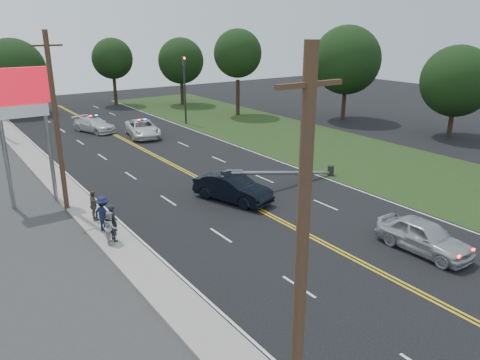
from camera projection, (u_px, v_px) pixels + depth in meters
ground at (329, 246)px, 22.76m from camera, size 120.00×120.00×0.00m
sidewalk at (92, 217)px, 26.03m from camera, size 1.80×70.00×0.12m
grass_verge at (361, 157)px, 37.83m from camera, size 12.00×80.00×0.01m
centerline_yellow at (219, 189)px, 30.56m from camera, size 0.36×80.00×0.00m
pylon_sign at (21, 104)px, 26.14m from camera, size 3.20×0.35×8.00m
traffic_signal at (185, 84)px, 49.31m from camera, size 0.28×0.41×7.05m
fallen_streetlight at (289, 172)px, 30.97m from camera, size 9.36×0.44×1.91m
utility_pole_near at (301, 280)px, 9.95m from camera, size 1.60×0.28×10.00m
utility_pole_mid at (56, 124)px, 25.57m from camera, size 1.60×0.28×10.00m
tree_6 at (13, 70)px, 54.56m from camera, size 7.36×7.36×8.79m
tree_7 at (112, 59)px, 60.51m from camera, size 5.23×5.23×8.62m
tree_8 at (181, 61)px, 60.94m from camera, size 5.92×5.92×8.65m
tree_9 at (238, 54)px, 53.20m from camera, size 5.49×5.49×9.82m
tree_12 at (457, 81)px, 43.13m from camera, size 6.55×6.55×8.52m
tree_13 at (347, 60)px, 50.73m from camera, size 7.38×7.38×10.22m
crashed_sedan at (233, 188)px, 28.29m from camera, size 3.30×5.29×1.65m
waiting_sedan at (424, 236)px, 21.97m from camera, size 1.95×4.64×1.57m
emergency_a at (143, 128)px, 44.60m from camera, size 3.65×6.03×1.57m
emergency_b at (94, 125)px, 46.57m from camera, size 3.51×5.35×1.44m
bystander_a at (113, 222)px, 22.77m from camera, size 0.46×0.70×1.91m
bystander_b at (111, 227)px, 22.59m from camera, size 0.84×0.95×1.63m
bystander_c at (103, 214)px, 23.83m from camera, size 1.14×1.40×1.88m
bystander_d at (94, 206)px, 25.19m from camera, size 0.56×1.04×1.68m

